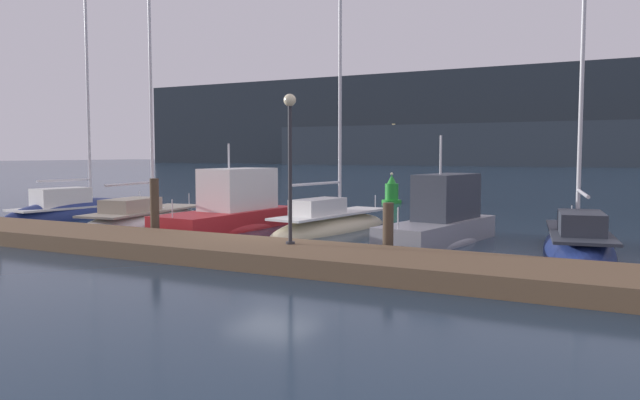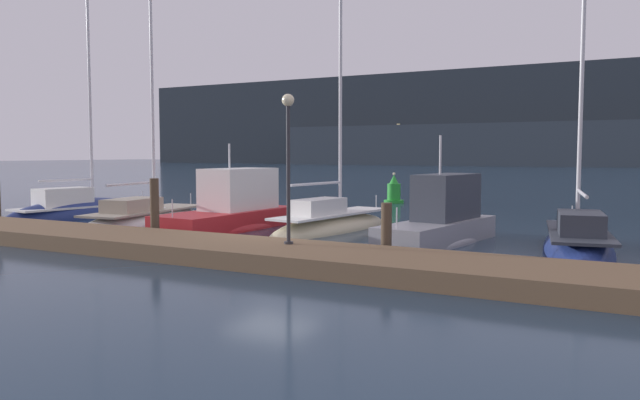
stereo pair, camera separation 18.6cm
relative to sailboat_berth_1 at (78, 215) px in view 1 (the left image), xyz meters
The scene contains 13 objects.
ground_plane 12.39m from the sailboat_berth_1, 14.92° to the right, with size 400.00×400.00×0.00m, color #1E3347.
dock 13.21m from the sailboat_berth_1, 25.01° to the right, with size 33.17×2.80×0.45m, color brown.
mooring_pile_1 8.97m from the sailboat_berth_1, 26.18° to the right, with size 0.28×0.28×2.00m, color #4C3D2D.
mooring_pile_2 16.43m from the sailboat_berth_1, 13.87° to the right, with size 0.28×0.28×1.52m, color #4C3D2D.
sailboat_berth_1 is the anchor object (origin of this frame).
sailboat_berth_2 3.88m from the sailboat_berth_1, ahead, with size 3.13×7.50×9.68m.
motorboat_berth_3 8.21m from the sailboat_berth_1, ahead, with size 2.67×6.82×3.75m.
sailboat_berth_4 11.84m from the sailboat_berth_1, ahead, with size 2.49×7.03×9.11m.
motorboat_berth_5 16.19m from the sailboat_berth_1, ahead, with size 2.61×6.23×3.84m.
sailboat_berth_6 20.20m from the sailboat_berth_1, ahead, with size 2.86×6.50×9.84m.
channel_buoy 16.68m from the sailboat_berth_1, 56.99° to the left, with size 1.12×1.12×1.71m.
dock_lamppost 14.93m from the sailboat_berth_1, 20.53° to the right, with size 0.32×0.32×3.85m.
hillside_backdrop 129.87m from the sailboat_berth_1, 84.67° to the left, with size 240.00×23.00×21.96m.
Camera 1 is at (9.87, -15.74, 2.79)m, focal length 35.00 mm.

